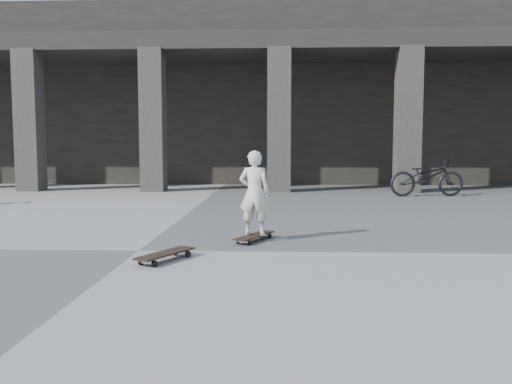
{
  "coord_description": "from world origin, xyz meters",
  "views": [
    {
      "loc": [
        1.81,
        -6.8,
        1.39
      ],
      "look_at": [
        1.46,
        1.24,
        0.65
      ],
      "focal_mm": 38.0,
      "sensor_mm": 36.0,
      "label": 1
    }
  ],
  "objects_px": {
    "longboard": "(254,236)",
    "child": "(254,193)",
    "bicycle": "(427,177)",
    "skateboard_spare": "(165,254)"
  },
  "relations": [
    {
      "from": "longboard",
      "to": "child",
      "type": "bearing_deg",
      "value": 129.41
    },
    {
      "from": "bicycle",
      "to": "skateboard_spare",
      "type": "bearing_deg",
      "value": 140.71
    },
    {
      "from": "skateboard_spare",
      "to": "bicycle",
      "type": "bearing_deg",
      "value": -5.13
    },
    {
      "from": "skateboard_spare",
      "to": "longboard",
      "type": "bearing_deg",
      "value": -8.36
    },
    {
      "from": "bicycle",
      "to": "longboard",
      "type": "bearing_deg",
      "value": 141.4
    },
    {
      "from": "skateboard_spare",
      "to": "bicycle",
      "type": "distance_m",
      "value": 9.43
    },
    {
      "from": "skateboard_spare",
      "to": "child",
      "type": "distance_m",
      "value": 1.77
    },
    {
      "from": "bicycle",
      "to": "child",
      "type": "bearing_deg",
      "value": 141.4
    },
    {
      "from": "skateboard_spare",
      "to": "bicycle",
      "type": "relative_size",
      "value": 0.46
    },
    {
      "from": "longboard",
      "to": "bicycle",
      "type": "bearing_deg",
      "value": -6.91
    }
  ]
}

